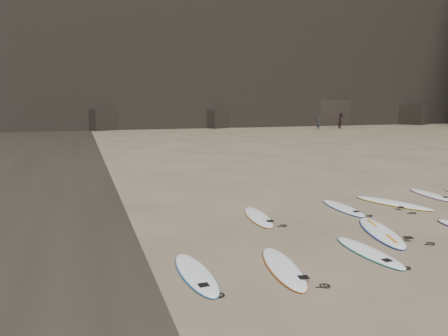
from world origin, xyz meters
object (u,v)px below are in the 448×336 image
(surfboard_8, at_px, (430,195))
(surfboard_7, at_px, (393,203))
(surfboard_2, at_px, (381,232))
(person_b, at_px, (341,121))
(surfboard_0, at_px, (283,267))
(surfboard_1, at_px, (369,252))
(person_a, at_px, (319,123))
(surfboard_6, at_px, (343,208))
(surfboard_5, at_px, (258,217))
(surfboard_11, at_px, (196,273))

(surfboard_8, bearing_deg, surfboard_7, -155.80)
(surfboard_2, height_order, person_b, person_b)
(surfboard_0, distance_m, surfboard_1, 2.24)
(surfboard_0, height_order, person_a, person_a)
(surfboard_2, relative_size, surfboard_6, 1.16)
(surfboard_2, relative_size, person_a, 1.78)
(surfboard_6, bearing_deg, surfboard_0, -132.86)
(surfboard_5, bearing_deg, person_b, 61.40)
(surfboard_1, height_order, person_a, person_a)
(person_a, bearing_deg, surfboard_8, 143.03)
(surfboard_5, distance_m, person_b, 44.50)
(surfboard_8, distance_m, person_a, 37.57)
(surfboard_7, distance_m, surfboard_8, 2.28)
(surfboard_5, bearing_deg, surfboard_2, -37.16)
(surfboard_2, relative_size, surfboard_5, 1.16)
(surfboard_6, height_order, surfboard_8, surfboard_6)
(surfboard_8, bearing_deg, surfboard_1, -136.19)
(surfboard_2, relative_size, surfboard_11, 1.16)
(surfboard_5, xyz_separation_m, surfboard_8, (7.09, 0.86, -0.00))
(person_a, distance_m, person_b, 3.79)
(surfboard_0, distance_m, surfboard_6, 5.63)
(person_a, bearing_deg, person_b, -90.14)
(surfboard_2, xyz_separation_m, surfboard_7, (2.49, 2.59, -0.00))
(surfboard_1, bearing_deg, surfboard_11, 178.41)
(surfboard_2, distance_m, person_b, 45.13)
(person_b, bearing_deg, surfboard_11, -158.24)
(surfboard_0, distance_m, person_b, 48.19)
(surfboard_2, bearing_deg, person_b, 75.75)
(person_b, bearing_deg, surfboard_0, -156.37)
(surfboard_2, height_order, person_a, person_a)
(person_b, bearing_deg, surfboard_5, -158.04)
(surfboard_0, xyz_separation_m, person_a, (23.60, 38.89, 0.72))
(person_b, bearing_deg, surfboard_7, -152.72)
(surfboard_8, bearing_deg, surfboard_6, -163.31)
(surfboard_1, height_order, surfboard_7, surfboard_7)
(surfboard_6, height_order, surfboard_11, same)
(surfboard_7, xyz_separation_m, surfboard_11, (-7.72, -3.73, -0.01))
(surfboard_0, height_order, surfboard_6, surfboard_0)
(person_a, bearing_deg, surfboard_5, 134.62)
(surfboard_7, xyz_separation_m, surfboard_8, (2.17, 0.68, -0.01))
(surfboard_8, bearing_deg, surfboard_5, -166.15)
(surfboard_1, xyz_separation_m, surfboard_11, (-4.00, 0.02, 0.00))
(surfboard_6, xyz_separation_m, surfboard_8, (4.12, 0.71, -0.00))
(surfboard_5, height_order, surfboard_6, same)
(surfboard_5, distance_m, surfboard_6, 2.97)
(surfboard_0, bearing_deg, person_a, 67.90)
(surfboard_8, height_order, person_a, person_a)
(surfboard_5, relative_size, surfboard_11, 1.01)
(surfboard_0, height_order, surfboard_1, surfboard_0)
(surfboard_2, bearing_deg, surfboard_6, 95.49)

